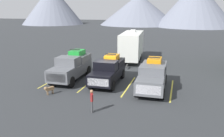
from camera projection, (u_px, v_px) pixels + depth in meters
name	position (u px, v px, depth m)	size (l,w,h in m)	color
ground_plane	(109.00, 84.00, 20.49)	(240.00, 240.00, 0.00)	#2D3033
pickup_truck_a	(72.00, 66.00, 21.77)	(2.27, 5.85, 2.73)	#595B60
pickup_truck_b	(108.00, 70.00, 20.77)	(2.25, 5.53, 2.49)	black
pickup_truck_c	(153.00, 75.00, 19.10)	(2.31, 5.81, 2.53)	#595B60
lot_stripe_a	(54.00, 79.00, 21.98)	(0.12, 5.50, 0.01)	gold
lot_stripe_b	(90.00, 83.00, 21.00)	(0.12, 5.50, 0.01)	gold
lot_stripe_c	(129.00, 86.00, 20.02)	(0.12, 5.50, 0.01)	gold
lot_stripe_d	(172.00, 90.00, 19.04)	(0.12, 5.50, 0.01)	gold
camper_trailer_a	(132.00, 45.00, 29.57)	(2.99, 8.80, 3.86)	silver
person_a	(92.00, 99.00, 14.75)	(0.25, 0.32, 1.53)	#3F3F42
dog	(48.00, 89.00, 17.93)	(0.56, 0.82, 0.70)	olive
mountain_ridge	(157.00, 6.00, 90.59)	(113.15, 36.77, 16.76)	slate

